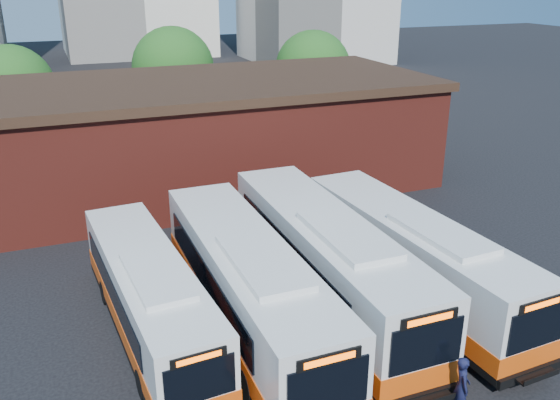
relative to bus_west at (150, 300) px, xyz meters
name	(u,v)px	position (x,y,z in m)	size (l,w,h in m)	color
ground	(342,376)	(5.33, -4.62, -1.45)	(220.00, 220.00, 0.00)	black
bus_west	(150,300)	(0.00, 0.00, 0.00)	(3.25, 11.86, 3.19)	silver
bus_midwest	(248,290)	(3.34, -0.98, 0.22)	(2.91, 13.53, 3.67)	silver
bus_mideast	(326,264)	(6.78, -0.26, 0.27)	(2.98, 13.94, 3.79)	silver
bus_east	(412,260)	(10.23, -1.00, 0.15)	(3.40, 13.09, 3.53)	silver
transit_worker	(462,386)	(7.76, -7.42, -0.48)	(0.71, 0.46, 1.94)	black
depot_building	(191,134)	(5.33, 15.38, 1.81)	(28.60, 12.60, 6.40)	maroon
tree_west	(12,88)	(-4.67, 27.38, 3.19)	(6.00, 6.00, 7.65)	#382314
tree_mid	(173,68)	(7.33, 29.38, 3.63)	(6.56, 6.56, 8.36)	#382314
tree_east	(313,69)	(18.33, 26.38, 3.38)	(6.24, 6.24, 7.96)	#382314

